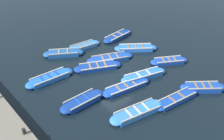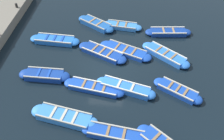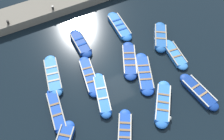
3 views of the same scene
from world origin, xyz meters
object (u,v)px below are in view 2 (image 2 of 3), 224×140
at_px(boat_broadside, 116,134).
at_px(bollard_north, 16,5).
at_px(boat_inner_gap, 44,75).
at_px(boat_mid_row, 102,53).
at_px(boat_stern_in, 55,40).
at_px(boat_tucked, 126,88).
at_px(boat_drifting, 122,26).
at_px(buoy_orange_near, 182,58).
at_px(boat_outer_left, 94,88).
at_px(boat_alongside, 64,117).
at_px(boat_far_corner, 125,51).
at_px(boat_end_of_row, 96,24).
at_px(boat_outer_right, 177,91).
at_px(boat_bow_out, 168,32).
at_px(boat_centre, 165,55).

relative_size(boat_broadside, bollard_north, 11.04).
relative_size(boat_inner_gap, boat_mid_row, 0.86).
xyz_separation_m(boat_stern_in, boat_tucked, (-5.63, 4.50, 0.01)).
relative_size(boat_mid_row, boat_drifting, 1.15).
relative_size(boat_inner_gap, boat_broadside, 0.88).
bearing_deg(buoy_orange_near, boat_drifting, -39.59).
bearing_deg(boat_mid_row, boat_outer_left, 88.28).
bearing_deg(boat_inner_gap, boat_alongside, 122.71).
relative_size(boat_far_corner, bollard_north, 11.73).
bearing_deg(boat_end_of_row, boat_mid_row, 104.91).
bearing_deg(boat_outer_right, boat_alongside, 22.06).
relative_size(boat_stern_in, boat_bow_out, 1.06).
bearing_deg(bollard_north, boat_far_corner, 155.82).
xyz_separation_m(boat_centre, bollard_north, (12.39, -4.52, 0.79)).
distance_m(boat_inner_gap, boat_tucked, 5.38).
bearing_deg(boat_tucked, boat_centre, -127.24).
height_order(boat_mid_row, boat_bow_out, boat_bow_out).
height_order(boat_outer_left, boat_drifting, boat_drifting).
bearing_deg(boat_far_corner, bollard_north, -24.18).
distance_m(boat_centre, boat_drifting, 4.80).
bearing_deg(boat_inner_gap, boat_tucked, 173.09).
bearing_deg(boat_tucked, boat_outer_left, 3.42).
bearing_deg(buoy_orange_near, boat_far_corner, -7.15).
distance_m(boat_drifting, boat_tucked, 6.97).
distance_m(boat_mid_row, bollard_north, 9.18).
distance_m(boat_far_corner, boat_outer_right, 5.00).
bearing_deg(boat_outer_left, buoy_orange_near, -149.85).
height_order(boat_end_of_row, boat_inner_gap, same).
relative_size(boat_outer_right, boat_alongside, 0.78).
relative_size(boat_mid_row, boat_broadside, 1.02).
xyz_separation_m(boat_drifting, boat_outer_right, (-3.89, 6.85, 0.01)).
height_order(boat_bow_out, buoy_orange_near, boat_bow_out).
height_order(boat_inner_gap, boat_alongside, boat_alongside).
bearing_deg(boat_outer_right, bollard_north, -31.49).
bearing_deg(boat_alongside, boat_end_of_row, -92.76).
distance_m(boat_broadside, boat_alongside, 3.08).
bearing_deg(bollard_north, boat_bow_out, 172.73).
relative_size(boat_inner_gap, boat_tucked, 0.87).
relative_size(boat_mid_row, boat_outer_right, 1.24).
xyz_separation_m(boat_far_corner, boat_bow_out, (-3.27, -2.64, 0.02)).
height_order(boat_mid_row, boat_outer_left, boat_mid_row).
bearing_deg(boat_broadside, bollard_north, -50.43).
bearing_deg(boat_bow_out, boat_broadside, 70.96).
height_order(boat_mid_row, boat_tucked, boat_tucked).
height_order(boat_centre, boat_drifting, boat_centre).
xyz_separation_m(boat_mid_row, boat_alongside, (1.43, 5.91, 0.03)).
bearing_deg(bollard_north, boat_outer_right, 148.51).
distance_m(boat_mid_row, boat_outer_right, 6.03).
bearing_deg(boat_far_corner, boat_bow_out, -141.06).
xyz_separation_m(boat_drifting, boat_bow_out, (-3.73, 0.56, 0.01)).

